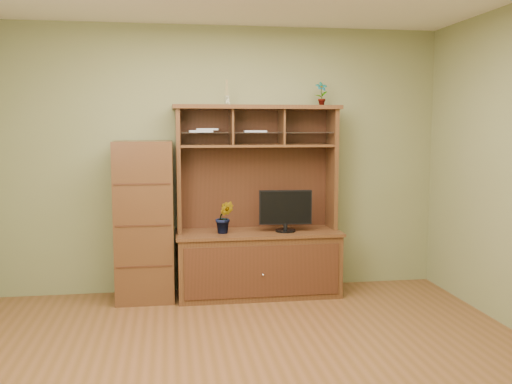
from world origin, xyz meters
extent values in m
cube|color=brown|center=(0.00, 0.00, -0.01)|extent=(4.50, 4.00, 0.02)
cube|color=olive|center=(0.00, 2.01, 1.35)|extent=(4.50, 0.02, 2.70)
cube|color=olive|center=(0.00, -2.01, 1.35)|extent=(4.50, 0.02, 2.70)
cube|color=#3F2312|center=(0.31, 1.71, 0.31)|extent=(1.60, 0.55, 0.62)
cube|color=#321B0D|center=(0.31, 1.42, 0.31)|extent=(1.50, 0.01, 0.50)
sphere|color=silver|center=(0.31, 1.41, 0.28)|extent=(0.02, 0.02, 0.02)
cube|color=#3F2312|center=(0.31, 1.71, 0.64)|extent=(1.64, 0.59, 0.03)
cube|color=#3F2312|center=(-0.47, 1.80, 1.27)|extent=(0.04, 0.35, 1.25)
cube|color=#3F2312|center=(1.09, 1.80, 1.27)|extent=(0.04, 0.35, 1.25)
cube|color=#321B0D|center=(0.31, 1.97, 1.27)|extent=(1.52, 0.02, 1.25)
cube|color=#3F2312|center=(0.31, 1.80, 1.88)|extent=(1.66, 0.40, 0.04)
cube|color=#3F2312|center=(0.31, 1.80, 1.50)|extent=(1.52, 0.32, 0.02)
cube|color=#3F2312|center=(0.05, 1.80, 1.69)|extent=(0.02, 0.31, 0.35)
cube|color=#3F2312|center=(0.56, 1.80, 1.69)|extent=(0.02, 0.31, 0.35)
cube|color=silver|center=(0.31, 1.79, 1.63)|extent=(1.50, 0.27, 0.01)
cylinder|color=black|center=(0.57, 1.65, 0.66)|extent=(0.20, 0.20, 0.02)
cylinder|color=black|center=(0.57, 1.65, 0.70)|extent=(0.04, 0.04, 0.06)
cube|color=black|center=(0.57, 1.65, 0.89)|extent=(0.52, 0.08, 0.34)
imported|color=#355F20|center=(-0.04, 1.65, 0.81)|extent=(0.19, 0.16, 0.32)
imported|color=#345F21|center=(0.97, 1.80, 2.02)|extent=(0.13, 0.09, 0.24)
cylinder|color=silver|center=(0.01, 1.80, 1.94)|extent=(0.05, 0.05, 0.09)
cylinder|color=#A68B53|center=(0.01, 1.80, 2.07)|extent=(0.03, 0.03, 0.16)
cube|color=#B7B7BC|center=(-0.25, 1.80, 1.64)|extent=(0.23, 0.17, 0.02)
cube|color=#B7B7BC|center=(-0.18, 1.80, 1.66)|extent=(0.23, 0.19, 0.02)
cube|color=#B7B7BC|center=(0.29, 1.80, 1.64)|extent=(0.23, 0.18, 0.02)
cube|color=#3F2312|center=(-0.81, 1.73, 0.78)|extent=(0.55, 0.50, 1.55)
cube|color=#321B0D|center=(-0.81, 1.48, 0.39)|extent=(0.51, 0.01, 0.02)
cube|color=#321B0D|center=(-0.81, 1.48, 0.78)|extent=(0.51, 0.01, 0.01)
cube|color=#321B0D|center=(-0.81, 1.48, 1.16)|extent=(0.51, 0.01, 0.02)
camera|label=1|loc=(-0.57, -3.84, 1.69)|focal=40.00mm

